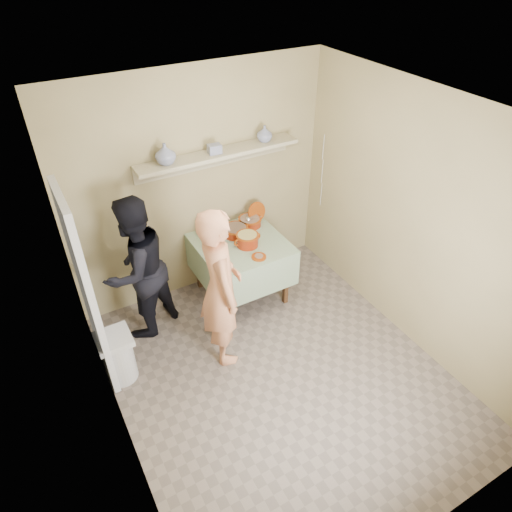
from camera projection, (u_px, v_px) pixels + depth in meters
ground at (280, 376)px, 4.55m from camera, size 3.50×3.50×0.00m
tile_panel at (87, 293)px, 4.04m from camera, size 0.06×0.70×2.00m
plate_stack_a at (208, 229)px, 5.12m from camera, size 0.15×0.15×0.20m
plate_stack_b at (218, 224)px, 5.23m from camera, size 0.15×0.15×0.18m
bowl_stack at (219, 250)px, 4.84m from camera, size 0.15×0.15×0.15m
empty_bowl at (215, 244)px, 5.03m from camera, size 0.17×0.17×0.05m
propped_lid at (257, 212)px, 5.39m from camera, size 0.25×0.11×0.24m
vase_right at (265, 134)px, 4.91m from camera, size 0.21×0.21×0.18m
vase_left at (165, 154)px, 4.45m from camera, size 0.25×0.25×0.21m
ceramic_box at (215, 149)px, 4.68m from camera, size 0.14×0.11×0.10m
person_cook at (220, 288)px, 4.31m from camera, size 0.53×0.70×1.72m
person_helper at (137, 269)px, 4.63m from camera, size 0.98×0.90×1.61m
room_shell at (286, 244)px, 3.59m from camera, size 3.04×3.54×2.62m
serving_table at (241, 251)px, 5.16m from camera, size 0.97×0.97×0.76m
cazuela_meat_a at (235, 230)px, 5.18m from camera, size 0.30×0.30×0.10m
cazuela_meat_b at (250, 221)px, 5.34m from camera, size 0.28×0.28×0.10m
ladle at (249, 220)px, 5.27m from camera, size 0.08×0.26×0.19m
cazuela_rice at (247, 239)px, 5.00m from camera, size 0.33×0.25×0.14m
front_plate at (259, 257)px, 4.86m from camera, size 0.16×0.16×0.03m
wall_shelf at (218, 155)px, 4.79m from camera, size 1.80×0.25×0.21m
trash_bin at (118, 357)px, 4.38m from camera, size 0.32×0.32×0.56m
electrical_cord at (322, 172)px, 5.42m from camera, size 0.01×0.05×0.90m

